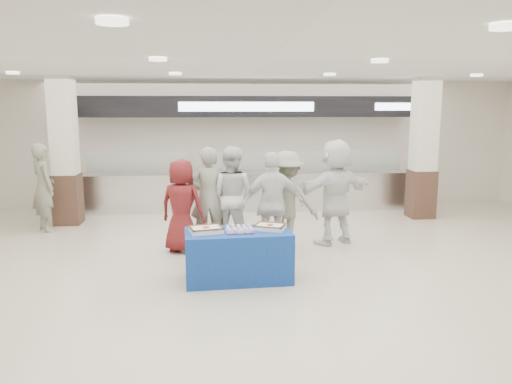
{
  "coord_description": "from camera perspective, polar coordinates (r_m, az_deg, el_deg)",
  "views": [
    {
      "loc": [
        -0.77,
        -6.86,
        2.56
      ],
      "look_at": [
        -0.07,
        1.6,
        1.1
      ],
      "focal_mm": 35.0,
      "sensor_mm": 36.0,
      "label": 1
    }
  ],
  "objects": [
    {
      "name": "ground",
      "position": [
        7.36,
        1.58,
        -10.58
      ],
      "size": [
        14.0,
        14.0,
        0.0
      ],
      "primitive_type": "plane",
      "color": "beige",
      "rests_on": "ground"
    },
    {
      "name": "serving_line",
      "position": [
        12.36,
        -1.13,
        3.26
      ],
      "size": [
        8.7,
        0.85,
        2.8
      ],
      "color": "silver",
      "rests_on": "ground"
    },
    {
      "name": "column_left",
      "position": [
        11.57,
        -20.99,
        4.02
      ],
      "size": [
        0.55,
        0.55,
        3.2
      ],
      "color": "#3A231A",
      "rests_on": "ground"
    },
    {
      "name": "column_right",
      "position": [
        12.09,
        18.57,
        4.38
      ],
      "size": [
        0.55,
        0.55,
        3.2
      ],
      "color": "#3A231A",
      "rests_on": "ground"
    },
    {
      "name": "display_table",
      "position": [
        7.46,
        -2.06,
        -7.28
      ],
      "size": [
        1.6,
        0.88,
        0.75
      ],
      "primitive_type": "cube",
      "rotation": [
        0.0,
        0.0,
        0.07
      ],
      "color": "#153F95",
      "rests_on": "ground"
    },
    {
      "name": "sheet_cake_left",
      "position": [
        7.31,
        -5.73,
        -4.24
      ],
      "size": [
        0.52,
        0.45,
        0.1
      ],
      "color": "silver",
      "rests_on": "display_table"
    },
    {
      "name": "sheet_cake_right",
      "position": [
        7.44,
        1.6,
        -3.95
      ],
      "size": [
        0.51,
        0.46,
        0.09
      ],
      "color": "silver",
      "rests_on": "display_table"
    },
    {
      "name": "cupcake_tray",
      "position": [
        7.33,
        -1.89,
        -4.28
      ],
      "size": [
        0.43,
        0.33,
        0.07
      ],
      "color": "#AEAEB3",
      "rests_on": "display_table"
    },
    {
      "name": "civilian_maroon",
      "position": [
        8.87,
        -8.47,
        -1.59
      ],
      "size": [
        0.95,
        0.79,
        1.66
      ],
      "primitive_type": "imported",
      "rotation": [
        0.0,
        0.0,
        2.76
      ],
      "color": "maroon",
      "rests_on": "ground"
    },
    {
      "name": "soldier_a",
      "position": [
        9.1,
        -5.49,
        -0.63
      ],
      "size": [
        0.71,
        0.5,
        1.85
      ],
      "primitive_type": "imported",
      "rotation": [
        0.0,
        0.0,
        3.23
      ],
      "color": "slate",
      "rests_on": "ground"
    },
    {
      "name": "chef_tall",
      "position": [
        9.26,
        -2.85,
        -0.45
      ],
      "size": [
        1.1,
        1.0,
        1.84
      ],
      "primitive_type": "imported",
      "rotation": [
        0.0,
        0.0,
        2.72
      ],
      "color": "white",
      "rests_on": "ground"
    },
    {
      "name": "chef_short",
      "position": [
        8.53,
        1.94,
        -1.44
      ],
      "size": [
        1.09,
        0.51,
        1.81
      ],
      "primitive_type": "imported",
      "rotation": [
        0.0,
        0.0,
        3.21
      ],
      "color": "white",
      "rests_on": "ground"
    },
    {
      "name": "soldier_b",
      "position": [
        8.97,
        3.52,
        -0.98
      ],
      "size": [
        1.32,
        1.05,
        1.78
      ],
      "primitive_type": "imported",
      "rotation": [
        0.0,
        0.0,
        2.74
      ],
      "color": "slate",
      "rests_on": "ground"
    },
    {
      "name": "civilian_white",
      "position": [
        9.41,
        9.04,
        0.02
      ],
      "size": [
        1.91,
        1.27,
        1.97
      ],
      "primitive_type": "imported",
      "rotation": [
        0.0,
        0.0,
        3.56
      ],
      "color": "white",
      "rests_on": "ground"
    },
    {
      "name": "soldier_bg",
      "position": [
        11.14,
        -23.12,
        0.49
      ],
      "size": [
        0.76,
        0.79,
        1.83
      ],
      "primitive_type": "imported",
      "rotation": [
        0.0,
        0.0,
        2.24
      ],
      "color": "slate",
      "rests_on": "ground"
    }
  ]
}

